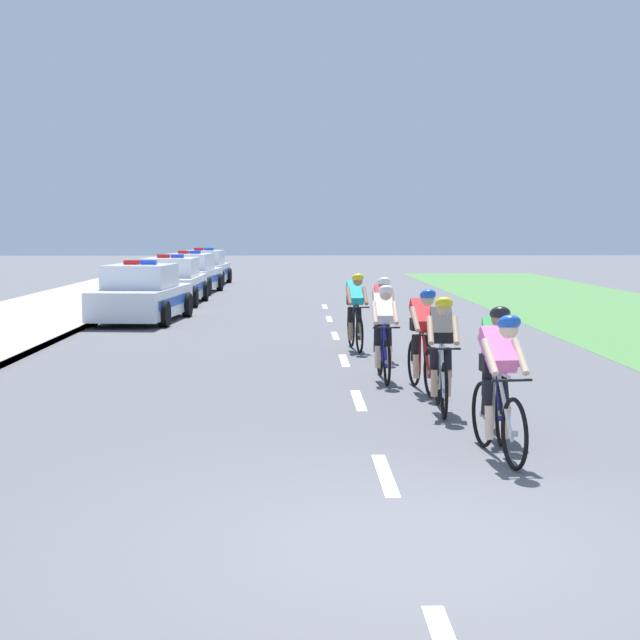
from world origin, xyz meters
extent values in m
plane|color=#56565B|center=(0.00, 0.00, 0.00)|extent=(160.00, 160.00, 0.00)
cube|color=#9E9E99|center=(-6.01, 14.00, 0.07)|extent=(0.16, 60.00, 0.13)
cube|color=white|center=(0.00, 2.06, 0.00)|extent=(0.14, 1.60, 0.01)
cube|color=white|center=(0.00, 6.06, 0.00)|extent=(0.14, 1.60, 0.01)
cube|color=white|center=(0.00, 10.06, 0.00)|extent=(0.14, 1.60, 0.01)
cube|color=white|center=(0.00, 14.06, 0.00)|extent=(0.14, 1.60, 0.01)
cube|color=white|center=(0.00, 18.06, 0.00)|extent=(0.14, 1.60, 0.01)
cube|color=white|center=(0.00, 22.06, 0.00)|extent=(0.14, 1.60, 0.01)
torus|color=black|center=(1.29, 2.23, 0.36)|extent=(0.13, 0.72, 0.72)
cylinder|color=#99999E|center=(1.29, 2.23, 0.36)|extent=(0.07, 0.07, 0.06)
torus|color=black|center=(1.18, 3.22, 0.36)|extent=(0.13, 0.72, 0.72)
cylinder|color=#99999E|center=(1.18, 3.22, 0.36)|extent=(0.07, 0.07, 0.06)
cylinder|color=silver|center=(1.24, 2.67, 0.90)|extent=(0.10, 0.55, 0.04)
cylinder|color=silver|center=(1.26, 2.50, 0.58)|extent=(0.09, 0.48, 0.63)
cylinder|color=silver|center=(1.22, 2.87, 0.60)|extent=(0.04, 0.04, 0.65)
cylinder|color=black|center=(1.28, 2.32, 0.88)|extent=(0.42, 0.08, 0.03)
cube|color=black|center=(1.22, 2.87, 0.94)|extent=(0.12, 0.23, 0.05)
cube|color=pink|center=(1.23, 2.75, 1.14)|extent=(0.34, 0.57, 0.46)
cube|color=black|center=(1.22, 2.86, 0.98)|extent=(0.30, 0.23, 0.18)
cylinder|color=black|center=(1.32, 2.82, 0.64)|extent=(0.13, 0.23, 0.40)
cylinder|color=beige|center=(1.32, 2.74, 0.37)|extent=(0.11, 0.16, 0.36)
cylinder|color=black|center=(1.14, 2.80, 0.64)|extent=(0.13, 0.18, 0.40)
cylinder|color=beige|center=(1.15, 2.72, 0.37)|extent=(0.10, 0.13, 0.36)
cylinder|color=beige|center=(1.42, 2.55, 1.09)|extent=(0.12, 0.41, 0.35)
cylinder|color=beige|center=(1.10, 2.52, 1.09)|extent=(0.12, 0.41, 0.35)
sphere|color=beige|center=(1.27, 2.45, 1.38)|extent=(0.19, 0.19, 0.19)
ellipsoid|color=blue|center=(1.27, 2.44, 1.45)|extent=(0.26, 0.34, 0.24)
torus|color=black|center=(1.39, 3.27, 0.36)|extent=(0.10, 0.73, 0.72)
cylinder|color=#99999E|center=(1.39, 3.27, 0.36)|extent=(0.06, 0.06, 0.06)
torus|color=black|center=(1.47, 4.26, 0.36)|extent=(0.10, 0.73, 0.72)
cylinder|color=#99999E|center=(1.47, 4.26, 0.36)|extent=(0.06, 0.06, 0.06)
cylinder|color=#1E1E99|center=(1.42, 3.72, 0.90)|extent=(0.08, 0.55, 0.04)
cylinder|color=#1E1E99|center=(1.41, 3.54, 0.58)|extent=(0.08, 0.48, 0.63)
cylinder|color=#1E1E99|center=(1.44, 3.92, 0.60)|extent=(0.04, 0.04, 0.65)
cylinder|color=black|center=(1.39, 3.37, 0.88)|extent=(0.42, 0.06, 0.03)
cube|color=black|center=(1.44, 3.92, 0.94)|extent=(0.12, 0.23, 0.05)
cube|color=green|center=(1.43, 3.79, 1.14)|extent=(0.32, 0.57, 0.44)
cube|color=black|center=(1.44, 3.91, 0.98)|extent=(0.30, 0.22, 0.18)
cylinder|color=black|center=(1.52, 3.85, 0.64)|extent=(0.13, 0.23, 0.40)
cylinder|color=#9E7051|center=(1.52, 3.77, 0.37)|extent=(0.10, 0.16, 0.36)
cylinder|color=black|center=(1.34, 3.86, 0.64)|extent=(0.12, 0.18, 0.40)
cylinder|color=#9E7051|center=(1.34, 3.78, 0.37)|extent=(0.10, 0.13, 0.36)
cylinder|color=#9E7051|center=(1.57, 3.56, 1.09)|extent=(0.11, 0.41, 0.35)
cylinder|color=#9E7051|center=(1.25, 3.59, 1.09)|extent=(0.11, 0.41, 0.35)
sphere|color=#9E7051|center=(1.40, 3.49, 1.38)|extent=(0.19, 0.19, 0.19)
ellipsoid|color=black|center=(1.40, 3.48, 1.45)|extent=(0.25, 0.33, 0.24)
torus|color=black|center=(0.99, 4.73, 0.36)|extent=(0.10, 0.73, 0.72)
cylinder|color=#99999E|center=(0.99, 4.73, 0.36)|extent=(0.06, 0.06, 0.06)
torus|color=black|center=(1.06, 5.72, 0.36)|extent=(0.10, 0.73, 0.72)
cylinder|color=#99999E|center=(1.06, 5.72, 0.36)|extent=(0.06, 0.06, 0.06)
cylinder|color=white|center=(1.02, 5.17, 0.90)|extent=(0.08, 0.55, 0.04)
cylinder|color=white|center=(1.01, 5.00, 0.58)|extent=(0.07, 0.48, 0.63)
cylinder|color=white|center=(1.04, 5.37, 0.60)|extent=(0.04, 0.04, 0.65)
cylinder|color=black|center=(1.00, 4.82, 0.88)|extent=(0.42, 0.06, 0.03)
cube|color=black|center=(1.04, 5.37, 0.94)|extent=(0.12, 0.23, 0.05)
cube|color=black|center=(1.03, 5.25, 1.14)|extent=(0.32, 0.57, 0.45)
cube|color=black|center=(1.04, 5.36, 0.98)|extent=(0.29, 0.22, 0.18)
cylinder|color=black|center=(1.12, 5.31, 0.64)|extent=(0.13, 0.23, 0.40)
cylinder|color=tan|center=(1.12, 5.23, 0.37)|extent=(0.10, 0.16, 0.36)
cylinder|color=black|center=(0.94, 5.32, 0.64)|extent=(0.12, 0.18, 0.40)
cylinder|color=tan|center=(0.94, 5.24, 0.37)|extent=(0.10, 0.13, 0.36)
cylinder|color=tan|center=(1.17, 5.02, 1.09)|extent=(0.10, 0.41, 0.35)
cylinder|color=tan|center=(0.85, 5.05, 1.09)|extent=(0.10, 0.41, 0.35)
sphere|color=tan|center=(1.01, 4.95, 1.38)|extent=(0.19, 0.19, 0.19)
ellipsoid|color=yellow|center=(1.01, 4.94, 1.45)|extent=(0.25, 0.33, 0.24)
torus|color=black|center=(1.04, 6.27, 0.36)|extent=(0.13, 0.72, 0.72)
cylinder|color=#99999E|center=(1.04, 6.27, 0.36)|extent=(0.07, 0.07, 0.06)
torus|color=black|center=(0.93, 7.26, 0.36)|extent=(0.13, 0.72, 0.72)
cylinder|color=#99999E|center=(0.93, 7.26, 0.36)|extent=(0.07, 0.07, 0.06)
cylinder|color=#B21919|center=(0.99, 6.72, 0.90)|extent=(0.10, 0.55, 0.04)
cylinder|color=#B21919|center=(1.01, 6.54, 0.58)|extent=(0.09, 0.48, 0.63)
cylinder|color=#B21919|center=(0.97, 6.92, 0.60)|extent=(0.04, 0.04, 0.65)
cylinder|color=black|center=(1.03, 6.37, 0.88)|extent=(0.42, 0.08, 0.03)
cube|color=black|center=(0.97, 6.92, 0.94)|extent=(0.12, 0.23, 0.05)
cube|color=red|center=(0.98, 6.79, 1.14)|extent=(0.34, 0.57, 0.46)
cube|color=black|center=(0.97, 6.91, 0.98)|extent=(0.30, 0.23, 0.18)
cylinder|color=black|center=(1.06, 6.87, 0.64)|extent=(0.13, 0.23, 0.40)
cylinder|color=tan|center=(1.07, 6.79, 0.37)|extent=(0.11, 0.16, 0.36)
cylinder|color=black|center=(0.88, 6.85, 0.64)|extent=(0.13, 0.18, 0.40)
cylinder|color=tan|center=(0.89, 6.77, 0.37)|extent=(0.10, 0.13, 0.36)
cylinder|color=tan|center=(1.16, 6.60, 1.09)|extent=(0.12, 0.41, 0.35)
cylinder|color=tan|center=(0.85, 6.56, 1.09)|extent=(0.12, 0.41, 0.35)
sphere|color=tan|center=(1.02, 6.49, 1.38)|extent=(0.19, 0.19, 0.19)
ellipsoid|color=blue|center=(1.02, 6.48, 1.45)|extent=(0.26, 0.34, 0.24)
torus|color=black|center=(0.52, 7.29, 0.36)|extent=(0.06, 0.72, 0.72)
cylinder|color=#99999E|center=(0.52, 7.29, 0.36)|extent=(0.06, 0.06, 0.06)
torus|color=black|center=(0.50, 8.29, 0.36)|extent=(0.06, 0.72, 0.72)
cylinder|color=#99999E|center=(0.50, 8.29, 0.36)|extent=(0.06, 0.06, 0.06)
cylinder|color=#1E1E99|center=(0.51, 7.74, 0.90)|extent=(0.05, 0.55, 0.04)
cylinder|color=#1E1E99|center=(0.51, 7.57, 0.58)|extent=(0.05, 0.48, 0.63)
cylinder|color=#1E1E99|center=(0.50, 7.94, 0.60)|extent=(0.04, 0.04, 0.65)
cylinder|color=black|center=(0.51, 7.39, 0.88)|extent=(0.42, 0.04, 0.03)
cube|color=black|center=(0.50, 7.94, 0.94)|extent=(0.10, 0.22, 0.05)
cube|color=white|center=(0.51, 7.82, 1.14)|extent=(0.29, 0.55, 0.47)
cube|color=black|center=(0.50, 7.93, 0.98)|extent=(0.28, 0.21, 0.18)
cylinder|color=black|center=(0.59, 7.89, 0.64)|extent=(0.11, 0.23, 0.40)
cylinder|color=beige|center=(0.60, 7.81, 0.37)|extent=(0.09, 0.16, 0.36)
cylinder|color=black|center=(0.41, 7.88, 0.64)|extent=(0.11, 0.17, 0.40)
cylinder|color=beige|center=(0.42, 7.80, 0.37)|extent=(0.09, 0.12, 0.36)
cylinder|color=beige|center=(0.67, 7.61, 1.09)|extent=(0.08, 0.40, 0.35)
cylinder|color=beige|center=(0.35, 7.60, 1.09)|extent=(0.08, 0.40, 0.35)
sphere|color=beige|center=(0.51, 7.52, 1.38)|extent=(0.19, 0.19, 0.19)
ellipsoid|color=white|center=(0.51, 7.51, 1.45)|extent=(0.24, 0.32, 0.24)
torus|color=black|center=(0.71, 9.70, 0.36)|extent=(0.05, 0.72, 0.72)
cylinder|color=#99999E|center=(0.71, 9.70, 0.36)|extent=(0.06, 0.06, 0.06)
torus|color=black|center=(0.71, 10.70, 0.36)|extent=(0.05, 0.72, 0.72)
cylinder|color=#99999E|center=(0.71, 10.70, 0.36)|extent=(0.06, 0.06, 0.06)
cylinder|color=black|center=(0.71, 10.15, 0.90)|extent=(0.04, 0.55, 0.04)
cylinder|color=black|center=(0.71, 9.98, 0.58)|extent=(0.04, 0.48, 0.63)
cylinder|color=black|center=(0.71, 10.35, 0.60)|extent=(0.04, 0.04, 0.65)
cylinder|color=black|center=(0.71, 9.80, 0.88)|extent=(0.42, 0.03, 0.03)
cube|color=black|center=(0.71, 10.35, 0.94)|extent=(0.10, 0.22, 0.05)
cube|color=red|center=(0.71, 10.23, 1.14)|extent=(0.28, 0.54, 0.47)
cube|color=black|center=(0.71, 10.34, 0.98)|extent=(0.28, 0.20, 0.18)
cylinder|color=black|center=(0.80, 10.29, 0.64)|extent=(0.11, 0.22, 0.40)
cylinder|color=#9E7051|center=(0.80, 10.21, 0.37)|extent=(0.09, 0.15, 0.36)
cylinder|color=black|center=(0.62, 10.29, 0.64)|extent=(0.11, 0.17, 0.40)
cylinder|color=#9E7051|center=(0.62, 10.21, 0.37)|extent=(0.09, 0.12, 0.36)
cylinder|color=#9E7051|center=(0.87, 10.01, 1.09)|extent=(0.08, 0.40, 0.35)
cylinder|color=#9E7051|center=(0.55, 10.01, 1.09)|extent=(0.08, 0.40, 0.35)
sphere|color=#9E7051|center=(0.71, 9.93, 1.38)|extent=(0.19, 0.19, 0.19)
ellipsoid|color=white|center=(0.71, 9.92, 1.45)|extent=(0.23, 0.31, 0.24)
torus|color=black|center=(0.35, 11.05, 0.36)|extent=(0.12, 0.72, 0.72)
cylinder|color=#99999E|center=(0.35, 11.05, 0.36)|extent=(0.07, 0.07, 0.06)
torus|color=black|center=(0.24, 12.05, 0.36)|extent=(0.12, 0.72, 0.72)
cylinder|color=#99999E|center=(0.24, 12.05, 0.36)|extent=(0.07, 0.07, 0.06)
cylinder|color=black|center=(0.30, 11.50, 0.90)|extent=(0.09, 0.55, 0.04)
cylinder|color=black|center=(0.32, 11.33, 0.58)|extent=(0.09, 0.48, 0.63)
cylinder|color=black|center=(0.28, 11.70, 0.60)|extent=(0.04, 0.04, 0.65)
cylinder|color=black|center=(0.33, 11.15, 0.88)|extent=(0.42, 0.07, 0.03)
cube|color=black|center=(0.28, 11.70, 0.94)|extent=(0.12, 0.23, 0.05)
cube|color=#19B2B7|center=(0.29, 11.58, 1.14)|extent=(0.33, 0.57, 0.47)
cube|color=black|center=(0.28, 11.69, 0.98)|extent=(0.30, 0.23, 0.18)
cylinder|color=black|center=(0.37, 11.65, 0.64)|extent=(0.13, 0.23, 0.40)
cylinder|color=#9E7051|center=(0.38, 11.57, 0.37)|extent=(0.11, 0.16, 0.36)
cylinder|color=black|center=(0.19, 11.63, 0.64)|extent=(0.13, 0.18, 0.40)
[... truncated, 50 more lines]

